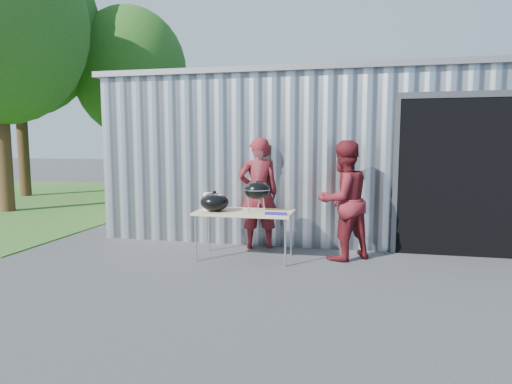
% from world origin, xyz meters
% --- Properties ---
extents(ground, '(80.00, 80.00, 0.00)m').
position_xyz_m(ground, '(0.00, 0.00, 0.00)').
color(ground, '#363638').
extents(building, '(8.20, 6.20, 3.10)m').
position_xyz_m(building, '(0.92, 4.59, 1.54)').
color(building, silver).
rests_on(building, ground).
extents(grass_patch, '(10.00, 12.00, 0.02)m').
position_xyz_m(grass_patch, '(-9.00, 6.00, 0.01)').
color(grass_patch, '#2D591E').
rests_on(grass_patch, ground).
extents(tree_mid, '(5.27, 5.27, 8.73)m').
position_xyz_m(tree_mid, '(-9.50, 7.00, 5.69)').
color(tree_mid, '#442D19').
rests_on(tree_mid, ground).
extents(tree_far, '(4.03, 4.03, 6.68)m').
position_xyz_m(tree_far, '(-6.50, 9.00, 4.35)').
color(tree_far, '#442D19').
rests_on(tree_far, ground).
extents(folding_table, '(1.50, 0.75, 0.75)m').
position_xyz_m(folding_table, '(-0.25, 0.82, 0.71)').
color(folding_table, tan).
rests_on(folding_table, ground).
extents(kettle_grill, '(0.41, 0.41, 0.93)m').
position_xyz_m(kettle_grill, '(-0.06, 0.84, 1.18)').
color(kettle_grill, black).
rests_on(kettle_grill, folding_table).
extents(grill_lid, '(0.44, 0.44, 0.32)m').
position_xyz_m(grill_lid, '(-0.71, 0.72, 0.89)').
color(grill_lid, black).
rests_on(grill_lid, folding_table).
extents(paper_towels, '(0.12, 0.12, 0.28)m').
position_xyz_m(paper_towels, '(-0.84, 0.77, 0.89)').
color(paper_towels, white).
rests_on(paper_towels, folding_table).
extents(white_tub, '(0.20, 0.15, 0.10)m').
position_xyz_m(white_tub, '(-0.80, 1.05, 0.80)').
color(white_tub, white).
rests_on(white_tub, folding_table).
extents(foil_box, '(0.32, 0.05, 0.06)m').
position_xyz_m(foil_box, '(0.28, 0.57, 0.78)').
color(foil_box, '#1C1691').
rests_on(foil_box, folding_table).
extents(person_cook, '(0.80, 0.66, 1.90)m').
position_xyz_m(person_cook, '(-0.18, 1.55, 0.95)').
color(person_cook, maroon).
rests_on(person_cook, ground).
extents(person_bystander, '(1.14, 1.11, 1.85)m').
position_xyz_m(person_bystander, '(1.24, 1.12, 0.92)').
color(person_bystander, maroon).
rests_on(person_bystander, ground).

